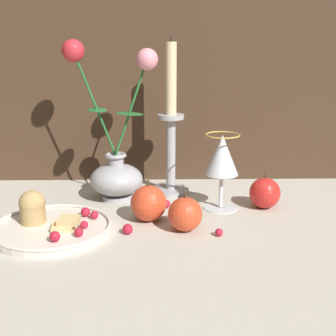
# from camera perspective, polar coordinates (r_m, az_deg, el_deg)

# --- Properties ---
(ground_plane) EXTENTS (2.40, 2.40, 0.00)m
(ground_plane) POSITION_cam_1_polar(r_m,az_deg,el_deg) (0.94, -1.65, -6.09)
(ground_plane) COLOR #B7B2A3
(ground_plane) RESTS_ON ground
(vase) EXTENTS (0.20, 0.12, 0.35)m
(vase) POSITION_cam_1_polar(r_m,az_deg,el_deg) (1.03, -6.47, 1.02)
(vase) COLOR #A3A3A8
(vase) RESTS_ON ground_plane
(plate_with_pastries) EXTENTS (0.22, 0.22, 0.07)m
(plate_with_pastries) POSITION_cam_1_polar(r_m,az_deg,el_deg) (0.90, -14.32, -6.59)
(plate_with_pastries) COLOR silver
(plate_with_pastries) RESTS_ON ground_plane
(wine_glass) EXTENTS (0.07, 0.07, 0.16)m
(wine_glass) POSITION_cam_1_polar(r_m,az_deg,el_deg) (0.97, 6.59, 1.20)
(wine_glass) COLOR silver
(wine_glass) RESTS_ON ground_plane
(candlestick) EXTENTS (0.08, 0.08, 0.35)m
(candlestick) POSITION_cam_1_polar(r_m,az_deg,el_deg) (1.06, 0.35, 4.19)
(candlestick) COLOR #A3A3A8
(candlestick) RESTS_ON ground_plane
(apple_beside_vase) EXTENTS (0.06, 0.06, 0.08)m
(apple_beside_vase) POSITION_cam_1_polar(r_m,az_deg,el_deg) (0.87, 2.11, -5.65)
(apple_beside_vase) COLOR #D14223
(apple_beside_vase) RESTS_ON ground_plane
(apple_near_glass) EXTENTS (0.07, 0.07, 0.08)m
(apple_near_glass) POSITION_cam_1_polar(r_m,az_deg,el_deg) (0.92, -2.39, -4.31)
(apple_near_glass) COLOR #D14223
(apple_near_glass) RESTS_ON ground_plane
(apple_at_table_edge) EXTENTS (0.07, 0.07, 0.08)m
(apple_at_table_edge) POSITION_cam_1_polar(r_m,az_deg,el_deg) (1.01, 11.72, -3.01)
(apple_at_table_edge) COLOR red
(apple_at_table_edge) RESTS_ON ground_plane
(berry_near_plate) EXTENTS (0.01, 0.01, 0.01)m
(berry_near_plate) POSITION_cam_1_polar(r_m,az_deg,el_deg) (0.86, 6.23, -7.81)
(berry_near_plate) COLOR #AD192D
(berry_near_plate) RESTS_ON ground_plane
(berry_front_center) EXTENTS (0.02, 0.02, 0.02)m
(berry_front_center) POSITION_cam_1_polar(r_m,az_deg,el_deg) (0.99, -0.22, -4.39)
(berry_front_center) COLOR #AD192D
(berry_front_center) RESTS_ON ground_plane
(berry_by_glass_stem) EXTENTS (0.02, 0.02, 0.02)m
(berry_by_glass_stem) POSITION_cam_1_polar(r_m,az_deg,el_deg) (0.87, -4.94, -7.43)
(berry_by_glass_stem) COLOR #AD192D
(berry_by_glass_stem) RESTS_ON ground_plane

